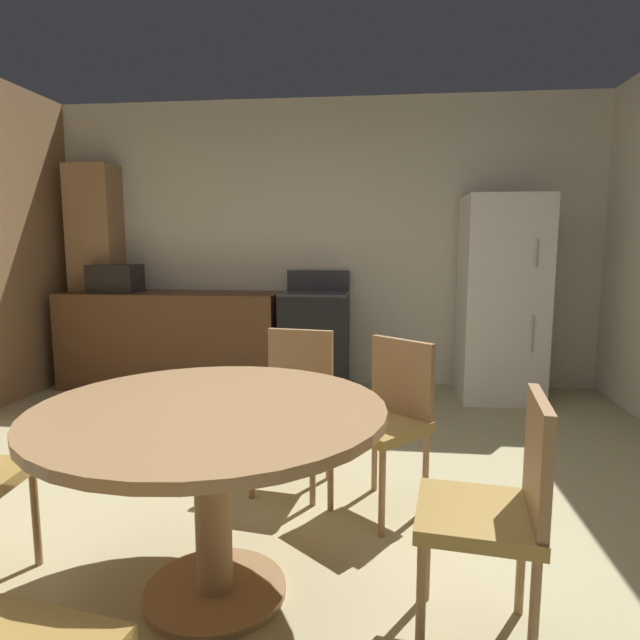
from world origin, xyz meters
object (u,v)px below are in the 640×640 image
(refrigerator, at_px, (501,299))
(microwave, at_px, (115,278))
(chair_northeast, at_px, (387,414))
(oven_range, at_px, (315,341))
(chair_north, at_px, (295,398))
(chair_east, at_px, (499,503))
(dining_table, at_px, (211,444))

(refrigerator, bearing_deg, microwave, 179.19)
(refrigerator, relative_size, chair_northeast, 2.02)
(refrigerator, bearing_deg, chair_northeast, -114.83)
(oven_range, relative_size, microwave, 2.50)
(chair_north, distance_m, chair_east, 1.45)
(refrigerator, relative_size, chair_east, 2.02)
(microwave, bearing_deg, oven_range, 0.11)
(dining_table, distance_m, chair_northeast, 1.04)
(chair_north, xyz_separation_m, chair_east, (0.87, -1.16, 0.00))
(microwave, relative_size, chair_north, 0.51)
(chair_northeast, height_order, chair_east, same)
(oven_range, xyz_separation_m, dining_table, (-0.03, -3.01, 0.14))
(oven_range, relative_size, dining_table, 0.84)
(microwave, distance_m, dining_table, 3.56)
(microwave, distance_m, chair_north, 2.88)
(oven_range, xyz_separation_m, chair_northeast, (0.64, -2.22, 0.03))
(oven_range, relative_size, refrigerator, 0.62)
(microwave, height_order, chair_north, microwave)
(microwave, xyz_separation_m, chair_east, (2.90, -3.14, -0.53))
(refrigerator, distance_m, dining_table, 3.40)
(refrigerator, bearing_deg, chair_east, -101.77)
(chair_north, bearing_deg, chair_east, 45.48)
(chair_northeast, relative_size, chair_north, 1.00)
(refrigerator, xyz_separation_m, dining_table, (-1.67, -2.95, -0.27))
(microwave, xyz_separation_m, dining_table, (1.87, -3.00, -0.42))
(chair_northeast, bearing_deg, dining_table, 0.00)
(dining_table, height_order, chair_northeast, chair_northeast)
(chair_north, height_order, chair_east, same)
(refrigerator, distance_m, chair_northeast, 2.41)
(microwave, relative_size, chair_east, 0.51)
(chair_north, bearing_deg, dining_table, 0.00)
(oven_range, relative_size, chair_east, 1.26)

